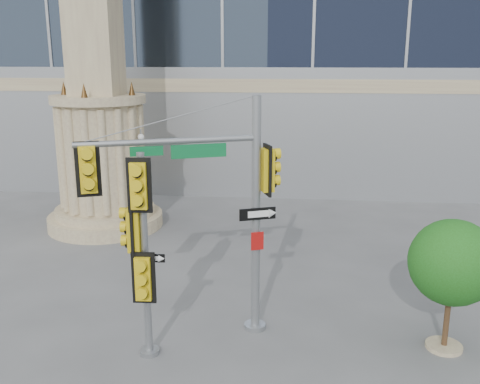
# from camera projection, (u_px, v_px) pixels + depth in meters

# --- Properties ---
(ground) EXTENTS (120.00, 120.00, 0.00)m
(ground) POSITION_uv_depth(u_px,v_px,m) (229.00, 360.00, 11.78)
(ground) COLOR #545456
(ground) RESTS_ON ground
(monument) EXTENTS (4.40, 4.40, 16.60)m
(monument) POSITION_uv_depth(u_px,v_px,m) (97.00, 83.00, 19.68)
(monument) COLOR #9C8469
(monument) RESTS_ON ground
(main_signal_pole) EXTENTS (4.20, 1.93, 5.68)m
(main_signal_pole) POSITION_uv_depth(u_px,v_px,m) (213.00, 193.00, 12.05)
(main_signal_pole) COLOR slate
(main_signal_pole) RESTS_ON ground
(secondary_signal_pole) EXTENTS (0.80, 0.59, 4.61)m
(secondary_signal_pole) POSITION_uv_depth(u_px,v_px,m) (141.00, 242.00, 11.28)
(secondary_signal_pole) COLOR slate
(secondary_signal_pole) RESTS_ON ground
(street_tree) EXTENTS (1.97, 1.93, 3.07)m
(street_tree) POSITION_uv_depth(u_px,v_px,m) (454.00, 266.00, 11.79)
(street_tree) COLOR #9C8469
(street_tree) RESTS_ON ground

